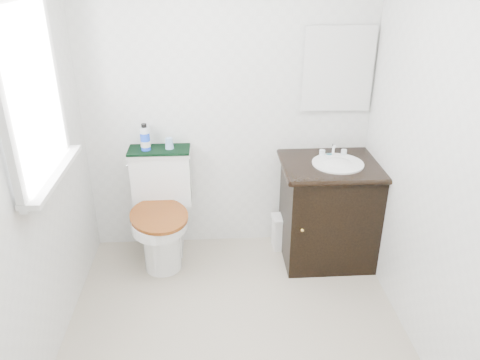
{
  "coord_description": "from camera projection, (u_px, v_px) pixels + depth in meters",
  "views": [
    {
      "loc": [
        -0.11,
        -2.22,
        2.19
      ],
      "look_at": [
        0.07,
        0.75,
        0.77
      ],
      "focal_mm": 35.0,
      "sensor_mm": 36.0,
      "label": 1
    }
  ],
  "objects": [
    {
      "name": "cup",
      "position": [
        169.0,
        143.0,
        3.51
      ],
      "size": [
        0.07,
        0.07,
        0.08
      ],
      "primitive_type": "cone",
      "color": "#7FA1D1",
      "rests_on": "towel"
    },
    {
      "name": "wall_left",
      "position": [
        20.0,
        173.0,
        2.38
      ],
      "size": [
        0.0,
        2.4,
        2.4
      ],
      "primitive_type": "plane",
      "rotation": [
        1.57,
        0.0,
        1.57
      ],
      "color": "silver",
      "rests_on": "ground"
    },
    {
      "name": "wall_back",
      "position": [
        228.0,
        103.0,
        3.52
      ],
      "size": [
        2.4,
        0.0,
        2.4
      ],
      "primitive_type": "plane",
      "rotation": [
        1.57,
        0.0,
        0.0
      ],
      "color": "silver",
      "rests_on": "ground"
    },
    {
      "name": "wall_right",
      "position": [
        441.0,
        163.0,
        2.5
      ],
      "size": [
        0.0,
        2.4,
        2.4
      ],
      "primitive_type": "plane",
      "rotation": [
        1.57,
        0.0,
        -1.57
      ],
      "color": "silver",
      "rests_on": "ground"
    },
    {
      "name": "toilet",
      "position": [
        162.0,
        216.0,
        3.63
      ],
      "size": [
        0.53,
        0.69,
        0.87
      ],
      "color": "white",
      "rests_on": "floor"
    },
    {
      "name": "wall_front",
      "position": [
        257.0,
        335.0,
        1.35
      ],
      "size": [
        2.4,
        0.0,
        2.4
      ],
      "primitive_type": "plane",
      "rotation": [
        -1.57,
        0.0,
        0.0
      ],
      "color": "silver",
      "rests_on": "ground"
    },
    {
      "name": "vanity",
      "position": [
        329.0,
        209.0,
        3.62
      ],
      "size": [
        0.72,
        0.62,
        0.92
      ],
      "color": "black",
      "rests_on": "floor"
    },
    {
      "name": "trash_bin",
      "position": [
        284.0,
        231.0,
        3.86
      ],
      "size": [
        0.21,
        0.18,
        0.29
      ],
      "color": "white",
      "rests_on": "floor"
    },
    {
      "name": "soap_bar",
      "position": [
        330.0,
        154.0,
        3.57
      ],
      "size": [
        0.07,
        0.05,
        0.02
      ],
      "primitive_type": "ellipsoid",
      "color": "#176472",
      "rests_on": "vanity"
    },
    {
      "name": "mirror",
      "position": [
        338.0,
        69.0,
        3.43
      ],
      "size": [
        0.5,
        0.02,
        0.6
      ],
      "primitive_type": "cube",
      "color": "silver",
      "rests_on": "wall_back"
    },
    {
      "name": "floor",
      "position": [
        236.0,
        341.0,
        2.95
      ],
      "size": [
        2.4,
        2.4,
        0.0
      ],
      "primitive_type": "plane",
      "color": "#A59985",
      "rests_on": "ground"
    },
    {
      "name": "towel",
      "position": [
        159.0,
        150.0,
        3.53
      ],
      "size": [
        0.46,
        0.22,
        0.02
      ],
      "primitive_type": "cube",
      "color": "black",
      "rests_on": "toilet"
    },
    {
      "name": "mouthwash_bottle",
      "position": [
        145.0,
        138.0,
        3.47
      ],
      "size": [
        0.07,
        0.07,
        0.2
      ],
      "color": "blue",
      "rests_on": "towel"
    },
    {
      "name": "window",
      "position": [
        30.0,
        93.0,
        2.45
      ],
      "size": [
        0.02,
        0.7,
        0.9
      ],
      "primitive_type": "cube",
      "color": "white",
      "rests_on": "wall_left"
    }
  ]
}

